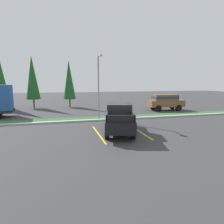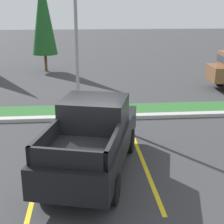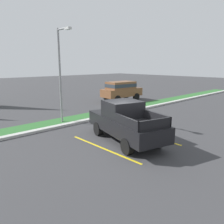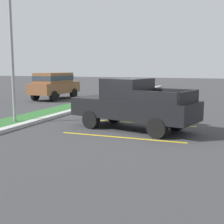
% 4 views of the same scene
% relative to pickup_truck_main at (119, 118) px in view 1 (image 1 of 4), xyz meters
% --- Properties ---
extents(ground_plane, '(120.00, 120.00, 0.00)m').
position_rel_pickup_truck_main_xyz_m(ground_plane, '(-0.44, -0.37, -1.04)').
color(ground_plane, '#38383A').
extents(parking_line_near, '(0.12, 4.80, 0.01)m').
position_rel_pickup_truck_main_xyz_m(parking_line_near, '(-1.56, -0.05, -1.04)').
color(parking_line_near, yellow).
rests_on(parking_line_near, ground).
extents(parking_line_far, '(0.12, 4.80, 0.01)m').
position_rel_pickup_truck_main_xyz_m(parking_line_far, '(1.54, -0.05, -1.04)').
color(parking_line_far, yellow).
rests_on(parking_line_far, ground).
extents(curb_strip, '(56.00, 0.40, 0.15)m').
position_rel_pickup_truck_main_xyz_m(curb_strip, '(-0.44, 4.63, -0.97)').
color(curb_strip, '#B2B2AD').
rests_on(curb_strip, ground).
extents(grass_median, '(56.00, 1.80, 0.06)m').
position_rel_pickup_truck_main_xyz_m(grass_median, '(-0.44, 5.73, -1.01)').
color(grass_median, '#2D662D').
rests_on(grass_median, ground).
extents(pickup_truck_main, '(3.19, 5.53, 2.10)m').
position_rel_pickup_truck_main_xyz_m(pickup_truck_main, '(0.00, 0.00, 0.00)').
color(pickup_truck_main, black).
rests_on(pickup_truck_main, ground).
extents(suv_distant, '(4.71, 2.19, 2.10)m').
position_rel_pickup_truck_main_xyz_m(suv_distant, '(9.15, 9.22, 0.20)').
color(suv_distant, black).
rests_on(suv_distant, ground).
extents(street_light, '(0.24, 1.49, 6.20)m').
position_rel_pickup_truck_main_xyz_m(street_light, '(-0.46, 5.36, 2.60)').
color(street_light, gray).
rests_on(street_light, ground).
extents(cypress_tree_left_inner, '(1.90, 1.90, 7.30)m').
position_rel_pickup_truck_main_xyz_m(cypress_tree_left_inner, '(-7.84, 15.71, 3.26)').
color(cypress_tree_left_inner, brown).
rests_on(cypress_tree_left_inner, ground).
extents(cypress_tree_center, '(1.77, 1.77, 6.80)m').
position_rel_pickup_truck_main_xyz_m(cypress_tree_center, '(-2.86, 15.78, 2.96)').
color(cypress_tree_center, brown).
rests_on(cypress_tree_center, ground).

